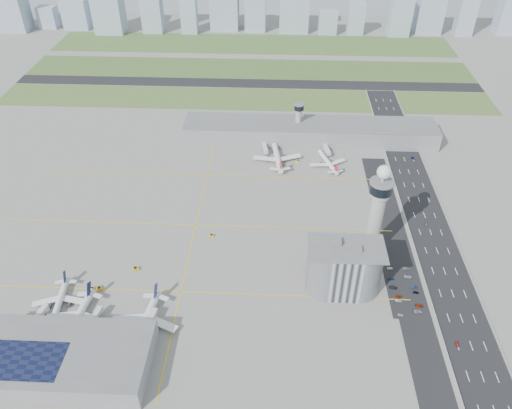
{
  "coord_description": "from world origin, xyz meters",
  "views": [
    {
      "loc": [
        12.1,
        -224.52,
        212.21
      ],
      "look_at": [
        0.0,
        35.0,
        15.0
      ],
      "focal_mm": 35.0,
      "sensor_mm": 36.0,
      "label": 1
    }
  ],
  "objects_px": {
    "tug_1": "(99,288)",
    "car_lot_4": "(391,279)",
    "car_lot_9": "(414,287)",
    "car_hw_2": "(413,158)",
    "secondary_tower": "(298,118)",
    "car_lot_1": "(398,300)",
    "car_hw_0": "(457,344)",
    "jet_bridge_far_0": "(264,145)",
    "tug_3": "(211,235)",
    "jet_bridge_near_2": "(146,332)",
    "tug_5": "(298,161)",
    "car_lot_6": "(418,311)",
    "car_lot_3": "(393,287)",
    "car_hw_1": "(426,224)",
    "jet_bridge_near_0": "(32,327)",
    "jet_bridge_near_1": "(89,329)",
    "car_lot_10": "(408,277)",
    "airplane_near_b": "(75,317)",
    "car_lot_5": "(390,268)",
    "car_lot_7": "(419,306)",
    "car_lot_0": "(401,315)",
    "airplane_far_a": "(277,153)",
    "control_tower": "(377,209)",
    "airplane_far_b": "(328,160)",
    "tug_2": "(135,269)",
    "car_lot_2": "(399,296)",
    "car_lot_11": "(407,268)",
    "car_lot_8": "(416,292)",
    "admin_building": "(344,268)",
    "tug_0": "(92,289)",
    "airplane_near_a": "(58,299)",
    "car_hw_4": "(385,123)"
  },
  "relations": [
    {
      "from": "car_lot_5",
      "to": "tug_0",
      "type": "bearing_deg",
      "value": 91.7
    },
    {
      "from": "car_hw_2",
      "to": "tug_1",
      "type": "bearing_deg",
      "value": -142.76
    },
    {
      "from": "tug_5",
      "to": "car_hw_1",
      "type": "height_order",
      "value": "tug_5"
    },
    {
      "from": "jet_bridge_near_2",
      "to": "car_lot_1",
      "type": "distance_m",
      "value": 139.26
    },
    {
      "from": "car_lot_9",
      "to": "car_hw_1",
      "type": "distance_m",
      "value": 61.58
    },
    {
      "from": "car_lot_3",
      "to": "jet_bridge_near_0",
      "type": "bearing_deg",
      "value": 111.29
    },
    {
      "from": "jet_bridge_near_0",
      "to": "tug_3",
      "type": "distance_m",
      "value": 116.79
    },
    {
      "from": "car_lot_11",
      "to": "car_hw_4",
      "type": "height_order",
      "value": "car_hw_4"
    },
    {
      "from": "car_lot_7",
      "to": "car_lot_8",
      "type": "xyz_separation_m",
      "value": [
        0.13,
        9.92,
        -0.07
      ]
    },
    {
      "from": "car_lot_3",
      "to": "car_lot_0",
      "type": "bearing_deg",
      "value": -168.73
    },
    {
      "from": "airplane_far_a",
      "to": "tug_3",
      "type": "xyz_separation_m",
      "value": [
        -41.36,
        -95.17,
        -5.54
      ]
    },
    {
      "from": "car_lot_4",
      "to": "car_hw_0",
      "type": "xyz_separation_m",
      "value": [
        25.87,
        -45.15,
        0.02
      ]
    },
    {
      "from": "car_lot_1",
      "to": "car_hw_0",
      "type": "xyz_separation_m",
      "value": [
        24.75,
        -28.29,
        0.06
      ]
    },
    {
      "from": "airplane_near_b",
      "to": "car_lot_9",
      "type": "bearing_deg",
      "value": 106.66
    },
    {
      "from": "car_hw_1",
      "to": "airplane_near_a",
      "type": "bearing_deg",
      "value": -155.44
    },
    {
      "from": "admin_building",
      "to": "tug_0",
      "type": "distance_m",
      "value": 144.06
    },
    {
      "from": "airplane_near_b",
      "to": "car_lot_5",
      "type": "bearing_deg",
      "value": 112.02
    },
    {
      "from": "secondary_tower",
      "to": "jet_bridge_near_1",
      "type": "distance_m",
      "value": 239.88
    },
    {
      "from": "airplane_far_a",
      "to": "jet_bridge_near_1",
      "type": "height_order",
      "value": "airplane_far_a"
    },
    {
      "from": "secondary_tower",
      "to": "car_lot_9",
      "type": "bearing_deg",
      "value": -69.44
    },
    {
      "from": "tug_3",
      "to": "tug_1",
      "type": "bearing_deg",
      "value": -63.91
    },
    {
      "from": "car_lot_0",
      "to": "car_hw_0",
      "type": "bearing_deg",
      "value": -120.38
    },
    {
      "from": "car_lot_1",
      "to": "car_lot_10",
      "type": "distance_m",
      "value": 20.91
    },
    {
      "from": "tug_2",
      "to": "car_lot_4",
      "type": "xyz_separation_m",
      "value": [
        152.08,
        -0.76,
        -0.45
      ]
    },
    {
      "from": "tug_1",
      "to": "car_lot_4",
      "type": "distance_m",
      "value": 169.87
    },
    {
      "from": "control_tower",
      "to": "jet_bridge_near_2",
      "type": "distance_m",
      "value": 146.36
    },
    {
      "from": "car_lot_3",
      "to": "car_lot_6",
      "type": "distance_m",
      "value": 20.28
    },
    {
      "from": "tug_5",
      "to": "car_lot_6",
      "type": "relative_size",
      "value": 0.69
    },
    {
      "from": "control_tower",
      "to": "secondary_tower",
      "type": "xyz_separation_m",
      "value": [
        -42.0,
        142.0,
        -16.24
      ]
    },
    {
      "from": "car_lot_6",
      "to": "car_lot_9",
      "type": "height_order",
      "value": "car_lot_6"
    },
    {
      "from": "jet_bridge_near_1",
      "to": "tug_3",
      "type": "relative_size",
      "value": 4.83
    },
    {
      "from": "car_lot_0",
      "to": "car_hw_1",
      "type": "distance_m",
      "value": 85.15
    },
    {
      "from": "airplane_near_b",
      "to": "car_lot_7",
      "type": "xyz_separation_m",
      "value": [
        185.48,
        20.72,
        -5.16
      ]
    },
    {
      "from": "jet_bridge_far_0",
      "to": "tug_2",
      "type": "height_order",
      "value": "jet_bridge_far_0"
    },
    {
      "from": "car_lot_3",
      "to": "car_lot_5",
      "type": "xyz_separation_m",
      "value": [
        0.61,
        15.67,
        -0.11
      ]
    },
    {
      "from": "car_lot_2",
      "to": "car_lot_6",
      "type": "xyz_separation_m",
      "value": [
        8.53,
        -10.67,
        0.07
      ]
    },
    {
      "from": "car_lot_9",
      "to": "car_hw_2",
      "type": "xyz_separation_m",
      "value": [
        27.7,
        142.01,
        -0.02
      ]
    },
    {
      "from": "control_tower",
      "to": "airplane_far_b",
      "type": "bearing_deg",
      "value": 100.72
    },
    {
      "from": "jet_bridge_far_0",
      "to": "car_lot_7",
      "type": "distance_m",
      "value": 190.22
    },
    {
      "from": "jet_bridge_near_2",
      "to": "car_hw_2",
      "type": "relative_size",
      "value": 3.42
    },
    {
      "from": "tug_2",
      "to": "car_lot_0",
      "type": "distance_m",
      "value": 155.1
    },
    {
      "from": "car_lot_1",
      "to": "car_hw_0",
      "type": "relative_size",
      "value": 0.93
    },
    {
      "from": "tug_1",
      "to": "car_lot_3",
      "type": "bearing_deg",
      "value": -36.32
    },
    {
      "from": "car_lot_11",
      "to": "car_hw_2",
      "type": "xyz_separation_m",
      "value": [
        29.24,
        126.7,
        -0.06
      ]
    },
    {
      "from": "car_lot_9",
      "to": "jet_bridge_near_1",
      "type": "bearing_deg",
      "value": 99.06
    },
    {
      "from": "control_tower",
      "to": "jet_bridge_far_0",
      "type": "xyz_separation_m",
      "value": [
        -70.0,
        124.0,
        -32.19
      ]
    },
    {
      "from": "jet_bridge_far_0",
      "to": "tug_3",
      "type": "bearing_deg",
      "value": -25.03
    },
    {
      "from": "jet_bridge_near_1",
      "to": "car_lot_1",
      "type": "xyz_separation_m",
      "value": [
        166.02,
        29.79,
        -2.28
      ]
    },
    {
      "from": "jet_bridge_far_0",
      "to": "car_lot_10",
      "type": "xyz_separation_m",
      "value": [
        89.99,
        -144.33,
        -2.23
      ]
    },
    {
      "from": "tug_3",
      "to": "car_hw_1",
      "type": "distance_m",
      "value": 143.29
    }
  ]
}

